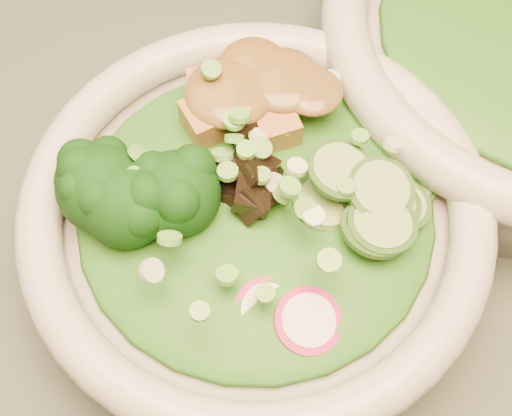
{
  "coord_description": "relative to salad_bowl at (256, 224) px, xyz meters",
  "views": [
    {
      "loc": [
        -0.21,
        -0.06,
        1.16
      ],
      "look_at": [
        -0.19,
        0.14,
        0.81
      ],
      "focal_mm": 50.0,
      "sensor_mm": 36.0,
      "label": 1
    }
  ],
  "objects": [
    {
      "name": "salad_bowl",
      "position": [
        0.0,
        0.0,
        0.0
      ],
      "size": [
        0.27,
        0.27,
        0.07
      ],
      "rotation": [
        0.0,
        0.0,
        0.41
      ],
      "color": "beige",
      "rests_on": "dining_table"
    },
    {
      "name": "lettuce_bed",
      "position": [
        0.0,
        0.0,
        0.02
      ],
      "size": [
        0.2,
        0.2,
        0.02
      ],
      "primitive_type": "ellipsoid",
      "color": "#1C5712",
      "rests_on": "salad_bowl"
    },
    {
      "name": "broccoli_florets",
      "position": [
        -0.06,
        0.0,
        0.04
      ],
      "size": [
        0.1,
        0.1,
        0.04
      ],
      "primitive_type": null,
      "rotation": [
        0.0,
        0.0,
        0.41
      ],
      "color": "black",
      "rests_on": "salad_bowl"
    },
    {
      "name": "radish_slices",
      "position": [
        -0.0,
        -0.07,
        0.02
      ],
      "size": [
        0.12,
        0.08,
        0.02
      ],
      "primitive_type": null,
      "rotation": [
        0.0,
        0.0,
        0.41
      ],
      "color": "#B00D4E",
      "rests_on": "salad_bowl"
    },
    {
      "name": "cucumber_slices",
      "position": [
        0.06,
        -0.0,
        0.03
      ],
      "size": [
        0.09,
        0.09,
        0.04
      ],
      "primitive_type": null,
      "rotation": [
        0.0,
        0.0,
        0.41
      ],
      "color": "#A5CB70",
      "rests_on": "salad_bowl"
    },
    {
      "name": "mushroom_heap",
      "position": [
        0.0,
        0.01,
        0.03
      ],
      "size": [
        0.09,
        0.09,
        0.04
      ],
      "primitive_type": null,
      "rotation": [
        0.0,
        0.0,
        0.41
      ],
      "color": "black",
      "rests_on": "salad_bowl"
    },
    {
      "name": "tofu_cubes",
      "position": [
        0.0,
        0.06,
        0.03
      ],
      "size": [
        0.11,
        0.09,
        0.04
      ],
      "primitive_type": null,
      "rotation": [
        0.0,
        0.0,
        0.41
      ],
      "color": "#9F6B35",
      "rests_on": "salad_bowl"
    },
    {
      "name": "peanut_sauce",
      "position": [
        0.0,
        0.06,
        0.05
      ],
      "size": [
        0.07,
        0.06,
        0.02
      ],
      "primitive_type": "ellipsoid",
      "color": "brown",
      "rests_on": "tofu_cubes"
    },
    {
      "name": "scallion_garnish",
      "position": [
        0.0,
        0.0,
        0.04
      ],
      "size": [
        0.19,
        0.19,
        0.02
      ],
      "primitive_type": null,
      "color": "#67B640",
      "rests_on": "salad_bowl"
    }
  ]
}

